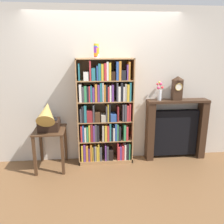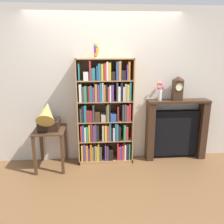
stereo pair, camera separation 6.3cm
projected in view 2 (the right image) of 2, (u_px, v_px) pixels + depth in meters
ground_plane at (106, 166)px, 3.92m from camera, size 7.79×6.40×0.02m
wall_back at (115, 87)px, 3.92m from camera, size 4.79×0.08×2.60m
bookshelf at (105, 115)px, 3.84m from camera, size 0.93×0.28×1.79m
cup_stack at (96, 51)px, 3.55m from camera, size 0.08×0.08×0.22m
side_table_left at (50, 139)px, 3.74m from camera, size 0.49×0.55×0.67m
gramophone at (48, 117)px, 3.55m from camera, size 0.32×0.53×0.54m
fireplace_mantel at (176, 130)px, 4.07m from camera, size 1.07×0.24×1.08m
mantel_clock at (178, 88)px, 3.85m from camera, size 0.16×0.14×0.40m
flower_vase at (160, 92)px, 3.85m from camera, size 0.12×0.14×0.33m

